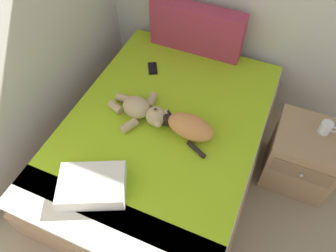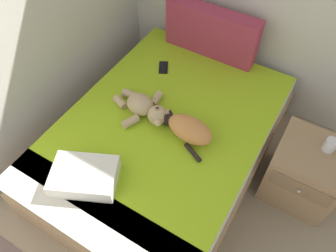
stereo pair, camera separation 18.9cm
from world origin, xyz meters
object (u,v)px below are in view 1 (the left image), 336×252
(teddy_bear, at_px, (142,110))
(throw_pillow, at_px, (92,186))
(nightstand, at_px, (302,156))
(mug, at_px, (326,128))
(bed, at_px, (163,143))
(cat, at_px, (188,126))
(cell_phone, at_px, (153,68))
(patterned_cushion, at_px, (197,29))

(teddy_bear, xyz_separation_m, throw_pillow, (-0.01, -0.66, -0.01))
(nightstand, bearing_deg, mug, 47.27)
(bed, height_order, throw_pillow, throw_pillow)
(bed, height_order, cat, cat)
(bed, relative_size, mug, 16.50)
(cat, relative_size, cell_phone, 2.54)
(throw_pillow, height_order, nightstand, throw_pillow)
(bed, relative_size, cat, 4.74)
(patterned_cushion, xyz_separation_m, cell_phone, (-0.24, -0.39, -0.20))
(patterned_cushion, bearing_deg, cat, -73.05)
(teddy_bear, relative_size, mug, 3.99)
(teddy_bear, bearing_deg, cell_phone, 106.71)
(bed, bearing_deg, teddy_bear, 179.68)
(bed, distance_m, nightstand, 1.06)
(cell_phone, xyz_separation_m, mug, (1.39, -0.15, 0.06))
(bed, relative_size, nightstand, 3.87)
(cell_phone, bearing_deg, throw_pillow, -83.32)
(patterned_cushion, height_order, throw_pillow, patterned_cushion)
(bed, bearing_deg, nightstand, 16.06)
(patterned_cushion, distance_m, cell_phone, 0.49)
(teddy_bear, height_order, mug, teddy_bear)
(patterned_cushion, relative_size, cell_phone, 4.86)
(nightstand, xyz_separation_m, mug, (0.06, 0.06, 0.30))
(bed, distance_m, cat, 0.37)
(patterned_cushion, distance_m, cat, 0.95)
(bed, relative_size, patterned_cushion, 2.48)
(cat, distance_m, cell_phone, 0.73)
(teddy_bear, bearing_deg, patterned_cushion, 84.54)
(cell_phone, relative_size, mug, 1.37)
(teddy_bear, height_order, throw_pillow, teddy_bear)
(cell_phone, bearing_deg, mug, -6.03)
(patterned_cushion, bearing_deg, mug, -24.78)
(teddy_bear, distance_m, throw_pillow, 0.66)
(cat, height_order, throw_pillow, cat)
(cell_phone, bearing_deg, patterned_cushion, 58.64)
(nightstand, bearing_deg, cat, -159.76)
(cat, distance_m, mug, 0.96)
(throw_pillow, xyz_separation_m, mug, (1.26, 1.02, 0.01))
(patterned_cushion, bearing_deg, throw_pillow, -93.68)
(cat, bearing_deg, patterned_cushion, 106.95)
(bed, bearing_deg, mug, 18.31)
(cell_phone, height_order, nightstand, nightstand)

